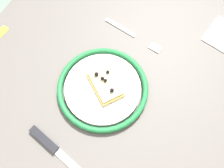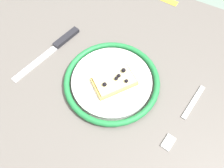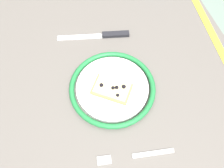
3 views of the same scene
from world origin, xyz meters
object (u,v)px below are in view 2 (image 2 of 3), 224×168
(plate, at_px, (112,81))
(pizza_slice_near, at_px, (114,81))
(dining_table, at_px, (105,98))
(knife, at_px, (58,44))
(fork, at_px, (185,116))

(plate, bearing_deg, pizza_slice_near, 159.04)
(dining_table, relative_size, pizza_slice_near, 8.40)
(plate, distance_m, knife, 0.20)
(plate, height_order, knife, plate)
(pizza_slice_near, bearing_deg, dining_table, 20.26)
(dining_table, distance_m, plate, 0.10)
(dining_table, xyz_separation_m, fork, (-0.22, -0.01, 0.09))
(plate, xyz_separation_m, fork, (-0.20, -0.00, -0.01))
(pizza_slice_near, distance_m, fork, 0.19)
(dining_table, height_order, plate, plate)
(knife, bearing_deg, dining_table, 164.52)
(plate, distance_m, fork, 0.20)
(plate, height_order, fork, plate)
(dining_table, distance_m, fork, 0.24)
(pizza_slice_near, height_order, fork, pizza_slice_near)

